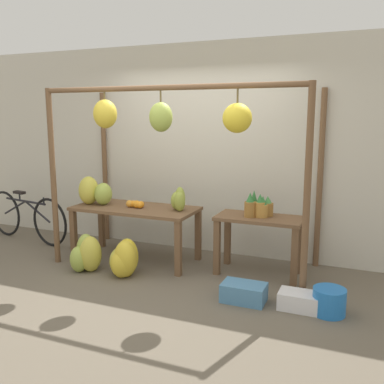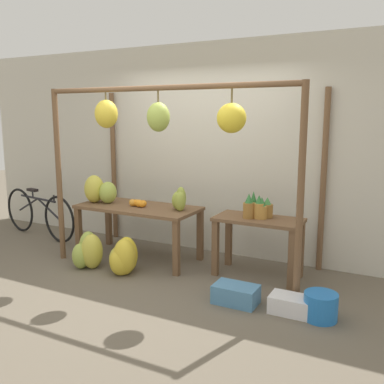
# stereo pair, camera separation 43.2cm
# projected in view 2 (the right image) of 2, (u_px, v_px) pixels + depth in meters

# --- Properties ---
(ground_plane) EXTENTS (20.00, 20.00, 0.00)m
(ground_plane) POSITION_uv_depth(u_px,v_px,m) (150.00, 286.00, 4.71)
(ground_plane) COLOR #665B4C
(shop_wall_back) EXTENTS (8.00, 0.08, 2.80)m
(shop_wall_back) POSITION_uv_depth(u_px,v_px,m) (209.00, 150.00, 5.76)
(shop_wall_back) COLOR beige
(shop_wall_back) RESTS_ON ground_plane
(stall_awning) EXTENTS (3.15, 1.29, 2.18)m
(stall_awning) POSITION_uv_depth(u_px,v_px,m) (172.00, 138.00, 4.83)
(stall_awning) COLOR brown
(stall_awning) RESTS_ON ground_plane
(display_table_main) EXTENTS (1.58, 0.72, 0.70)m
(display_table_main) POSITION_uv_depth(u_px,v_px,m) (138.00, 213.00, 5.54)
(display_table_main) COLOR brown
(display_table_main) RESTS_ON ground_plane
(display_table_side) EXTENTS (1.00, 0.50, 0.70)m
(display_table_side) POSITION_uv_depth(u_px,v_px,m) (258.00, 231.00, 4.92)
(display_table_side) COLOR brown
(display_table_side) RESTS_ON ground_plane
(banana_pile_on_table) EXTENTS (0.46, 0.33, 0.37)m
(banana_pile_on_table) POSITION_uv_depth(u_px,v_px,m) (99.00, 190.00, 5.70)
(banana_pile_on_table) COLOR #9EB247
(banana_pile_on_table) RESTS_ON display_table_main
(orange_pile) EXTENTS (0.24, 0.14, 0.09)m
(orange_pile) POSITION_uv_depth(u_px,v_px,m) (138.00, 203.00, 5.48)
(orange_pile) COLOR orange
(orange_pile) RESTS_ON display_table_main
(pineapple_cluster) EXTENTS (0.31, 0.26, 0.30)m
(pineapple_cluster) POSITION_uv_depth(u_px,v_px,m) (258.00, 208.00, 4.88)
(pineapple_cluster) COLOR olive
(pineapple_cluster) RESTS_ON display_table_side
(banana_pile_ground_left) EXTENTS (0.45, 0.43, 0.44)m
(banana_pile_ground_left) POSITION_uv_depth(u_px,v_px,m) (88.00, 251.00, 5.27)
(banana_pile_ground_left) COLOR gold
(banana_pile_ground_left) RESTS_ON ground_plane
(banana_pile_ground_right) EXTENTS (0.47, 0.45, 0.44)m
(banana_pile_ground_right) POSITION_uv_depth(u_px,v_px,m) (123.00, 258.00, 5.06)
(banana_pile_ground_right) COLOR gold
(banana_pile_ground_right) RESTS_ON ground_plane
(fruit_crate_white) EXTENTS (0.44, 0.28, 0.19)m
(fruit_crate_white) POSITION_uv_depth(u_px,v_px,m) (236.00, 294.00, 4.28)
(fruit_crate_white) COLOR #4C84B2
(fruit_crate_white) RESTS_ON ground_plane
(blue_bucket) EXTENTS (0.31, 0.31, 0.25)m
(blue_bucket) POSITION_uv_depth(u_px,v_px,m) (321.00, 306.00, 3.93)
(blue_bucket) COLOR blue
(blue_bucket) RESTS_ON ground_plane
(parked_bicycle) EXTENTS (1.72, 0.34, 0.74)m
(parked_bicycle) POSITION_uv_depth(u_px,v_px,m) (39.00, 213.00, 6.58)
(parked_bicycle) COLOR black
(parked_bicycle) RESTS_ON ground_plane
(papaya_pile) EXTENTS (0.26, 0.26, 0.29)m
(papaya_pile) POSITION_uv_depth(u_px,v_px,m) (180.00, 200.00, 5.26)
(papaya_pile) COLOR #93A33D
(papaya_pile) RESTS_ON display_table_main
(fruit_crate_purple) EXTENTS (0.39, 0.25, 0.17)m
(fruit_crate_purple) POSITION_uv_depth(u_px,v_px,m) (291.00, 305.00, 4.06)
(fruit_crate_purple) COLOR silver
(fruit_crate_purple) RESTS_ON ground_plane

